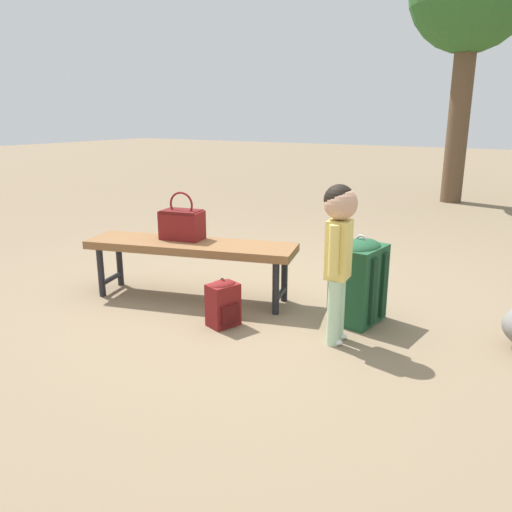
{
  "coord_description": "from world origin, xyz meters",
  "views": [
    {
      "loc": [
        1.88,
        -3.06,
        1.38
      ],
      "look_at": [
        0.14,
        -0.21,
        0.45
      ],
      "focal_mm": 35.76,
      "sensor_mm": 36.0,
      "label": 1
    }
  ],
  "objects_px": {
    "park_bench": "(191,249)",
    "backpack_large": "(359,279)",
    "backpack_small": "(223,302)",
    "handbag": "(182,223)",
    "child_standing": "(339,239)"
  },
  "relations": [
    {
      "from": "park_bench",
      "to": "backpack_large",
      "type": "height_order",
      "value": "backpack_large"
    },
    {
      "from": "handbag",
      "to": "backpack_large",
      "type": "height_order",
      "value": "handbag"
    },
    {
      "from": "park_bench",
      "to": "child_standing",
      "type": "distance_m",
      "value": 1.29
    },
    {
      "from": "child_standing",
      "to": "backpack_small",
      "type": "height_order",
      "value": "child_standing"
    },
    {
      "from": "park_bench",
      "to": "backpack_large",
      "type": "relative_size",
      "value": 2.7
    },
    {
      "from": "park_bench",
      "to": "backpack_small",
      "type": "bearing_deg",
      "value": -30.94
    },
    {
      "from": "backpack_large",
      "to": "backpack_small",
      "type": "bearing_deg",
      "value": -143.3
    },
    {
      "from": "backpack_small",
      "to": "backpack_large",
      "type": "bearing_deg",
      "value": 36.7
    },
    {
      "from": "backpack_small",
      "to": "handbag",
      "type": "bearing_deg",
      "value": 150.41
    },
    {
      "from": "handbag",
      "to": "backpack_small",
      "type": "distance_m",
      "value": 0.82
    },
    {
      "from": "backpack_small",
      "to": "park_bench",
      "type": "bearing_deg",
      "value": 149.06
    },
    {
      "from": "handbag",
      "to": "backpack_large",
      "type": "xyz_separation_m",
      "value": [
        1.36,
        0.2,
        -0.27
      ]
    },
    {
      "from": "park_bench",
      "to": "handbag",
      "type": "height_order",
      "value": "handbag"
    },
    {
      "from": "handbag",
      "to": "child_standing",
      "type": "bearing_deg",
      "value": -8.21
    },
    {
      "from": "park_bench",
      "to": "backpack_small",
      "type": "height_order",
      "value": "park_bench"
    }
  ]
}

